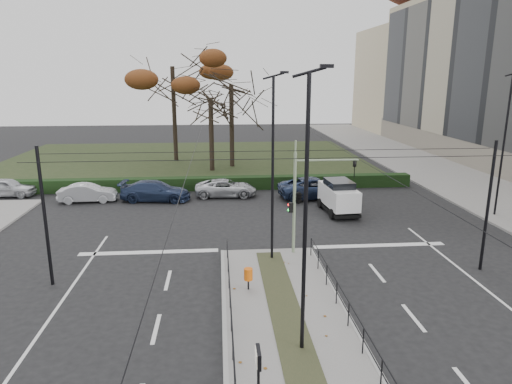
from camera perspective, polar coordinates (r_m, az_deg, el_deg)
ground at (r=18.93m, az=3.05°, el=-13.01°), size 140.00×140.00×0.00m
median_island at (r=16.74m, az=4.24°, el=-16.68°), size 4.40×15.00×0.14m
sidewalk_east at (r=44.54m, az=22.62°, el=1.96°), size 8.00×90.00×0.14m
park at (r=49.57m, az=-8.86°, el=4.00°), size 38.00×26.00×0.10m
hedge at (r=36.39m, az=-10.32°, el=0.99°), size 38.00×1.00×1.00m
median_railing at (r=16.20m, az=4.36°, el=-14.11°), size 4.14×13.24×0.92m
catenary at (r=19.18m, az=2.54°, el=-1.65°), size 20.00×34.00×6.00m
traffic_light at (r=22.25m, az=5.58°, el=-0.41°), size 3.42×1.96×5.03m
litter_bin at (r=18.97m, az=-0.97°, el=-10.27°), size 0.36×0.36×0.92m
info_panel at (r=11.87m, az=0.28°, el=-20.93°), size 0.12×0.56×2.13m
streetlamp_median_near at (r=13.75m, az=6.27°, el=-2.83°), size 0.74×0.15×8.85m
streetlamp_median_far at (r=21.06m, az=2.15°, el=3.08°), size 0.73×0.15×8.76m
streetlamp_sidewalk at (r=32.04m, az=28.59°, el=5.32°), size 0.74×0.15×8.92m
parked_car_first at (r=38.59m, az=-28.73°, el=0.51°), size 4.18×1.85×1.40m
parked_car_second at (r=34.55m, az=-20.30°, el=-0.10°), size 4.06×1.61×1.31m
parked_car_third at (r=33.50m, az=-12.45°, el=0.14°), size 5.16×2.58×1.44m
parked_car_fourth at (r=34.04m, az=-3.79°, el=0.52°), size 4.61×2.21×1.27m
white_van at (r=30.14m, az=10.28°, el=-0.47°), size 2.09×4.09×2.19m
rust_tree at (r=48.42m, az=-10.43°, el=15.19°), size 9.80×9.80×12.65m
bare_tree_center at (r=44.54m, az=-3.11°, el=12.53°), size 7.54×7.54×10.47m
bare_tree_near at (r=42.62m, az=-5.69°, el=10.99°), size 5.95×5.95×8.96m
parked_car_fifth at (r=33.78m, az=7.45°, el=0.54°), size 5.72×3.15×1.52m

